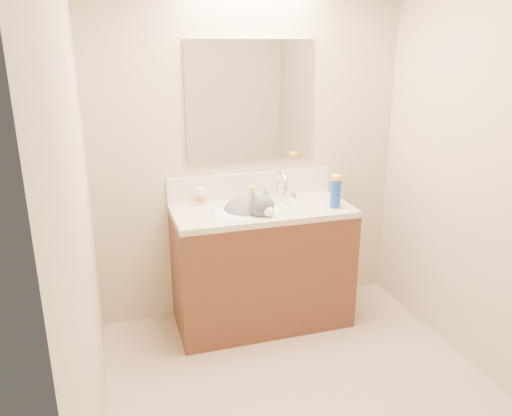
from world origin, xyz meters
TOP-DOWN VIEW (x-y plane):
  - ground at (0.00, 0.00)m, footprint 2.50×2.50m
  - room_shell at (0.00, 0.00)m, footprint 2.24×2.54m
  - vanity_cabinet at (0.00, 0.97)m, footprint 1.20×0.55m
  - counter_slab at (0.00, 0.97)m, footprint 1.20×0.55m
  - basin at (-0.12, 0.94)m, footprint 0.45×0.36m
  - faucet at (0.18, 1.11)m, footprint 0.28×0.20m
  - cat at (-0.10, 0.96)m, footprint 0.45×0.47m
  - backsplash at (0.00, 1.24)m, footprint 1.20×0.02m
  - mirror at (0.00, 1.24)m, footprint 0.90×0.02m
  - pill_bottle at (-0.38, 1.16)m, footprint 0.07×0.07m
  - pill_label at (-0.38, 1.16)m, footprint 0.07×0.07m
  - silver_jar at (-0.01, 1.16)m, footprint 0.07×0.07m
  - amber_bottle at (-0.01, 1.17)m, footprint 0.04×0.04m
  - toothbrush at (0.10, 1.02)m, footprint 0.04×0.14m
  - toothbrush_head at (0.10, 1.02)m, footprint 0.02×0.03m
  - spray_can at (0.47, 0.84)m, footprint 0.07×0.07m
  - spray_cap at (0.47, 0.84)m, footprint 0.07×0.07m

SIDE VIEW (x-z plane):
  - ground at x=0.00m, z-range 0.00..0.00m
  - vanity_cabinet at x=0.00m, z-range 0.00..0.82m
  - basin at x=-0.12m, z-range 0.72..0.86m
  - cat at x=-0.10m, z-range 0.67..1.00m
  - counter_slab at x=0.00m, z-range 0.82..0.86m
  - toothbrush at x=0.10m, z-range 0.86..0.87m
  - toothbrush_head at x=0.10m, z-range 0.86..0.88m
  - silver_jar at x=-0.01m, z-range 0.86..0.92m
  - pill_label at x=-0.38m, z-range 0.89..0.93m
  - amber_bottle at x=-0.01m, z-range 0.86..0.95m
  - pill_bottle at x=-0.38m, z-range 0.86..0.98m
  - faucet at x=0.18m, z-range 0.84..1.05m
  - backsplash at x=0.00m, z-range 0.86..1.04m
  - spray_can at x=0.47m, z-range 0.86..1.05m
  - spray_cap at x=0.47m, z-range 1.04..1.08m
  - room_shell at x=0.00m, z-range 0.23..2.75m
  - mirror at x=0.00m, z-range 1.14..1.94m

